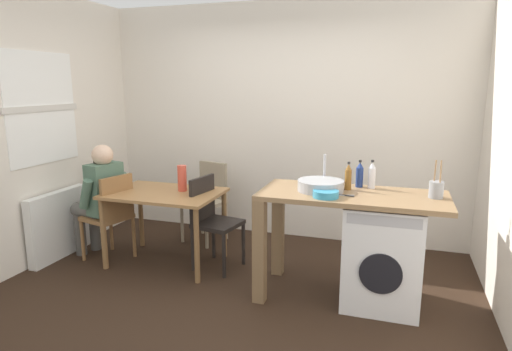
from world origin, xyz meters
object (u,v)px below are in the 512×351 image
object	(u,v)px
bottle_squat_brown	(360,175)
utensil_crock	(436,189)
chair_opposite	(212,217)
bottle_tall_green	(348,177)
washing_machine	(383,254)
vase	(182,178)
mixing_bowl	(326,194)
chair_person_seat	(111,213)
dining_table	(165,201)
chair_spare_by_wall	(208,197)
seated_person	(100,195)
bottle_clear_small	(372,175)

from	to	relation	value
bottle_squat_brown	utensil_crock	bearing A→B (deg)	-17.75
chair_opposite	bottle_tall_green	xyz separation A→B (m)	(1.32, -0.15, 0.52)
bottle_tall_green	bottle_squat_brown	distance (m)	0.15
washing_machine	vase	world-z (taller)	vase
mixing_bowl	chair_person_seat	bearing A→B (deg)	172.76
dining_table	vase	size ratio (longest dim) A/B	4.25
mixing_bowl	utensil_crock	size ratio (longest dim) A/B	0.67
chair_person_seat	washing_machine	bearing A→B (deg)	-76.91
chair_spare_by_wall	utensil_crock	bearing A→B (deg)	173.52
mixing_bowl	utensil_crock	xyz separation A→B (m)	(0.82, 0.25, 0.04)
seated_person	bottle_tall_green	world-z (taller)	seated_person
utensil_crock	bottle_clear_small	bearing A→B (deg)	160.00
seated_person	mixing_bowl	size ratio (longest dim) A/B	5.93
chair_spare_by_wall	mixing_bowl	bearing A→B (deg)	157.63
chair_person_seat	seated_person	size ratio (longest dim) A/B	0.75
bottle_squat_brown	chair_spare_by_wall	bearing A→B (deg)	157.45
chair_person_seat	bottle_clear_small	size ratio (longest dim) A/B	3.70
bottle_squat_brown	mixing_bowl	size ratio (longest dim) A/B	1.16
seated_person	vase	size ratio (longest dim) A/B	4.64
chair_spare_by_wall	chair_person_seat	bearing A→B (deg)	68.05
chair_person_seat	washing_machine	distance (m)	2.66
mixing_bowl	chair_opposite	bearing A→B (deg)	158.62
dining_table	vase	world-z (taller)	vase
bottle_tall_green	vase	bearing A→B (deg)	173.58
chair_opposite	chair_spare_by_wall	bearing A→B (deg)	-142.76
chair_person_seat	bottle_clear_small	xyz separation A→B (m)	(2.53, 0.15, 0.52)
chair_spare_by_wall	bottle_squat_brown	distance (m)	1.97
chair_person_seat	seated_person	world-z (taller)	seated_person
utensil_crock	vase	world-z (taller)	utensil_crock
dining_table	bottle_squat_brown	size ratio (longest dim) A/B	4.69
chair_opposite	bottle_clear_small	xyz separation A→B (m)	(1.50, -0.03, 0.52)
chair_person_seat	washing_machine	world-z (taller)	chair_person_seat
washing_machine	vase	distance (m)	2.03
chair_person_seat	utensil_crock	world-z (taller)	utensil_crock
dining_table	chair_opposite	xyz separation A→B (m)	(0.48, 0.06, -0.14)
chair_opposite	seated_person	size ratio (longest dim) A/B	0.75
bottle_tall_green	utensil_crock	size ratio (longest dim) A/B	0.79
seated_person	vase	xyz separation A→B (m)	(0.85, 0.18, 0.20)
dining_table	bottle_tall_green	xyz separation A→B (m)	(1.79, -0.09, 0.38)
chair_person_seat	washing_machine	size ratio (longest dim) A/B	1.05
dining_table	mixing_bowl	world-z (taller)	mixing_bowl
bottle_clear_small	seated_person	bearing A→B (deg)	-177.67
dining_table	utensil_crock	bearing A→B (deg)	-3.46
washing_machine	vase	xyz separation A→B (m)	(-1.96, 0.30, 0.44)
chair_opposite	washing_machine	size ratio (longest dim) A/B	1.05
washing_machine	bottle_squat_brown	xyz separation A→B (m)	(-0.23, 0.24, 0.60)
dining_table	bottle_clear_small	distance (m)	2.02
dining_table	washing_machine	distance (m)	2.13
chair_spare_by_wall	mixing_bowl	xyz separation A→B (m)	(1.54, -1.17, 0.44)
utensil_crock	chair_spare_by_wall	bearing A→B (deg)	158.64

